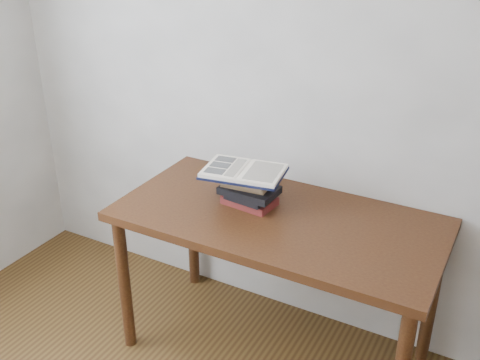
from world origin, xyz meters
The scene contains 3 objects.
desk centered at (0.04, 1.38, 0.69)m, with size 1.47×0.73×0.79m.
book_stack centered at (-0.12, 1.41, 0.86)m, with size 0.26×0.19×0.16m.
open_book centered at (-0.14, 1.40, 0.95)m, with size 0.40×0.31×0.03m.
Camera 1 is at (0.94, -0.63, 2.03)m, focal length 42.00 mm.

